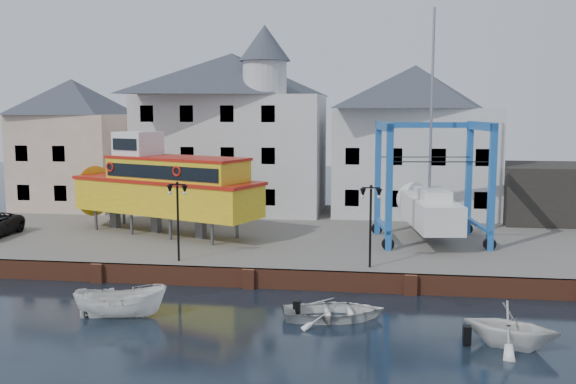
# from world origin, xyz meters

# --- Properties ---
(ground) EXTENTS (140.00, 140.00, 0.00)m
(ground) POSITION_xyz_m (0.00, 0.00, 0.00)
(ground) COLOR black
(ground) RESTS_ON ground
(hardstanding) EXTENTS (44.00, 22.00, 1.00)m
(hardstanding) POSITION_xyz_m (0.00, 11.00, 0.50)
(hardstanding) COLOR #615E57
(hardstanding) RESTS_ON ground
(quay_wall) EXTENTS (44.00, 0.47, 1.00)m
(quay_wall) POSITION_xyz_m (-0.00, 0.10, 0.50)
(quay_wall) COLOR brown
(quay_wall) RESTS_ON ground
(building_pink) EXTENTS (8.00, 7.00, 10.30)m
(building_pink) POSITION_xyz_m (-18.00, 18.00, 6.15)
(building_pink) COLOR #CAA990
(building_pink) RESTS_ON hardstanding
(building_white_main) EXTENTS (14.00, 8.30, 14.00)m
(building_white_main) POSITION_xyz_m (-4.87, 18.39, 7.34)
(building_white_main) COLOR silver
(building_white_main) RESTS_ON hardstanding
(building_white_right) EXTENTS (12.00, 8.00, 11.20)m
(building_white_right) POSITION_xyz_m (9.00, 19.00, 6.60)
(building_white_right) COLOR silver
(building_white_right) RESTS_ON hardstanding
(shed_dark) EXTENTS (8.00, 7.00, 4.00)m
(shed_dark) POSITION_xyz_m (19.00, 17.00, 3.00)
(shed_dark) COLOR black
(shed_dark) RESTS_ON hardstanding
(lamp_post_left) EXTENTS (1.12, 0.32, 4.20)m
(lamp_post_left) POSITION_xyz_m (-4.00, 1.20, 4.17)
(lamp_post_left) COLOR black
(lamp_post_left) RESTS_ON hardstanding
(lamp_post_right) EXTENTS (1.12, 0.32, 4.20)m
(lamp_post_right) POSITION_xyz_m (6.00, 1.20, 4.17)
(lamp_post_right) COLOR black
(lamp_post_right) RESTS_ON hardstanding
(tour_boat) EXTENTS (15.12, 8.92, 6.49)m
(tour_boat) POSITION_xyz_m (-7.79, 8.48, 4.06)
(tour_boat) COLOR #59595E
(tour_boat) RESTS_ON hardstanding
(travel_lift) EXTENTS (7.08, 9.39, 13.84)m
(travel_lift) POSITION_xyz_m (9.37, 8.86, 3.31)
(travel_lift) COLOR #1E5BAC
(travel_lift) RESTS_ON hardstanding
(motorboat_a) EXTENTS (4.21, 2.27, 1.54)m
(motorboat_a) POSITION_xyz_m (-4.58, -5.20, 0.00)
(motorboat_a) COLOR white
(motorboat_a) RESTS_ON ground
(motorboat_b) EXTENTS (4.91, 3.93, 0.91)m
(motorboat_b) POSITION_xyz_m (4.56, -4.12, 0.00)
(motorboat_b) COLOR white
(motorboat_b) RESTS_ON ground
(motorboat_c) EXTENTS (4.36, 4.07, 1.85)m
(motorboat_c) POSITION_xyz_m (11.40, -6.47, 0.00)
(motorboat_c) COLOR white
(motorboat_c) RESTS_ON ground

